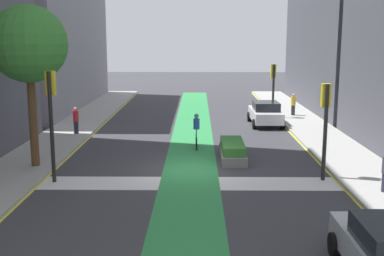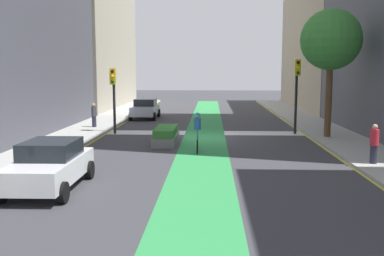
# 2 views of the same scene
# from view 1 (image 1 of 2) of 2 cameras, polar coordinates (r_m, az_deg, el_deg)

# --- Properties ---
(ground_plane) EXTENTS (120.00, 120.00, 0.00)m
(ground_plane) POSITION_cam_1_polar(r_m,az_deg,el_deg) (21.55, -0.20, -4.93)
(ground_plane) COLOR #38383D
(bike_lane_paint) EXTENTS (2.40, 60.00, 0.01)m
(bike_lane_paint) POSITION_cam_1_polar(r_m,az_deg,el_deg) (21.55, -0.21, -4.91)
(bike_lane_paint) COLOR #2D8C47
(bike_lane_paint) RESTS_ON ground_plane
(crosswalk_band) EXTENTS (12.00, 1.80, 0.01)m
(crosswalk_band) POSITION_cam_1_polar(r_m,az_deg,el_deg) (19.63, -0.29, -6.49)
(crosswalk_band) COLOR silver
(crosswalk_band) RESTS_ON ground_plane
(sidewalk_left) EXTENTS (3.00, 60.00, 0.15)m
(sidewalk_left) POSITION_cam_1_polar(r_m,az_deg,el_deg) (22.91, -19.37, -4.41)
(sidewalk_left) COLOR #9E9E99
(sidewalk_left) RESTS_ON ground_plane
(curb_stripe_left) EXTENTS (0.16, 60.00, 0.01)m
(curb_stripe_left) POSITION_cam_1_polar(r_m,az_deg,el_deg) (22.46, -15.75, -4.68)
(curb_stripe_left) COLOR yellow
(curb_stripe_left) RESTS_ON ground_plane
(sidewalk_right) EXTENTS (3.00, 60.00, 0.15)m
(sidewalk_right) POSITION_cam_1_polar(r_m,az_deg,el_deg) (22.70, 19.15, -4.53)
(sidewalk_right) COLOR #9E9E99
(sidewalk_right) RESTS_ON ground_plane
(curb_stripe_right) EXTENTS (0.16, 60.00, 0.01)m
(curb_stripe_right) POSITION_cam_1_polar(r_m,az_deg,el_deg) (22.29, 15.47, -4.78)
(curb_stripe_right) COLOR yellow
(curb_stripe_right) RESTS_ON ground_plane
(traffic_signal_near_right) EXTENTS (0.35, 0.52, 3.94)m
(traffic_signal_near_right) POSITION_cam_1_polar(r_m,az_deg,el_deg) (20.31, 15.36, 1.74)
(traffic_signal_near_right) COLOR black
(traffic_signal_near_right) RESTS_ON ground_plane
(traffic_signal_near_left) EXTENTS (0.35, 0.52, 4.47)m
(traffic_signal_near_left) POSITION_cam_1_polar(r_m,az_deg,el_deg) (20.06, -16.17, 2.59)
(traffic_signal_near_left) COLOR black
(traffic_signal_near_left) RESTS_ON ground_plane
(traffic_signal_far_right) EXTENTS (0.35, 0.52, 3.89)m
(traffic_signal_far_right) POSITION_cam_1_polar(r_m,az_deg,el_deg) (34.87, 9.50, 5.50)
(traffic_signal_far_right) COLOR black
(traffic_signal_far_right) RESTS_ON ground_plane
(car_white_right_far) EXTENTS (2.06, 4.22, 1.57)m
(car_white_right_far) POSITION_cam_1_polar(r_m,az_deg,el_deg) (32.57, 8.60, 1.74)
(car_white_right_far) COLOR silver
(car_white_right_far) RESTS_ON ground_plane
(cyclist_in_lane) EXTENTS (0.32, 1.73, 1.86)m
(cyclist_in_lane) POSITION_cam_1_polar(r_m,az_deg,el_deg) (25.47, 0.52, -0.25)
(cyclist_in_lane) COLOR black
(cyclist_in_lane) RESTS_ON ground_plane
(pedestrian_sidewalk_right_a) EXTENTS (0.34, 0.34, 1.56)m
(pedestrian_sidewalk_right_a) POSITION_cam_1_polar(r_m,az_deg,el_deg) (36.14, 11.78, 2.73)
(pedestrian_sidewalk_right_a) COLOR #262638
(pedestrian_sidewalk_right_a) RESTS_ON sidewalk_right
(pedestrian_sidewalk_left_a) EXTENTS (0.34, 0.34, 1.57)m
(pedestrian_sidewalk_left_a) POSITION_cam_1_polar(r_m,az_deg,el_deg) (29.40, -13.45, 0.88)
(pedestrian_sidewalk_left_a) COLOR #262638
(pedestrian_sidewalk_left_a) RESTS_ON sidewalk_left
(street_tree_near) EXTENTS (3.32, 3.32, 7.00)m
(street_tree_near) POSITION_cam_1_polar(r_m,az_deg,el_deg) (22.12, -18.61, 9.22)
(street_tree_near) COLOR brown
(street_tree_near) RESTS_ON sidewalk_left
(median_planter) EXTENTS (1.15, 3.38, 0.85)m
(median_planter) POSITION_cam_1_polar(r_m,az_deg,el_deg) (23.39, 4.78, -2.69)
(median_planter) COLOR slate
(median_planter) RESTS_ON ground_plane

